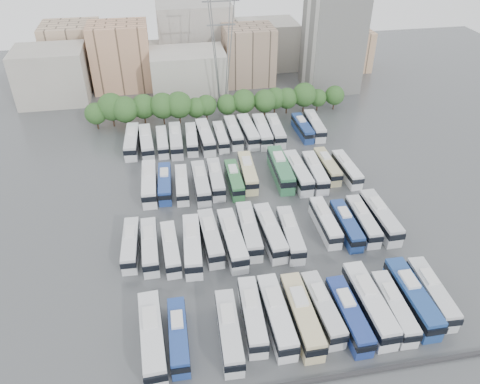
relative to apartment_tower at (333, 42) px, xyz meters
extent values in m
plane|color=#424447|center=(-34.00, -58.00, -13.00)|extent=(220.00, 220.00, 0.00)
cube|color=#2D2D30|center=(-34.00, -91.00, -12.75)|extent=(56.00, 0.50, 0.50)
cylinder|color=black|center=(-63.82, -15.98, -11.92)|extent=(0.36, 0.36, 2.17)
sphere|color=#234C1E|center=(-63.82, -15.98, -8.98)|extent=(5.20, 5.20, 5.20)
cylinder|color=black|center=(-60.04, -15.25, -11.62)|extent=(0.36, 0.36, 2.76)
sphere|color=#234C1E|center=(-60.04, -15.25, -7.87)|extent=(6.63, 6.63, 6.63)
cylinder|color=black|center=(-56.83, -16.75, -11.69)|extent=(0.36, 0.36, 2.61)
sphere|color=#234C1E|center=(-56.83, -16.75, -8.15)|extent=(6.27, 6.27, 6.27)
cylinder|color=black|center=(-52.50, -15.17, -11.76)|extent=(0.36, 0.36, 2.48)
sphere|color=#234C1E|center=(-52.50, -15.17, -8.39)|extent=(5.95, 5.95, 5.95)
cylinder|color=black|center=(-47.89, -16.18, -11.69)|extent=(0.36, 0.36, 2.62)
sphere|color=#234C1E|center=(-47.89, -16.18, -8.13)|extent=(6.29, 6.29, 6.29)
cylinder|color=black|center=(-44.00, -16.68, -11.65)|extent=(0.36, 0.36, 2.69)
sphere|color=#234C1E|center=(-44.00, -16.68, -8.00)|extent=(6.47, 6.47, 6.47)
cylinder|color=black|center=(-39.84, -16.40, -11.97)|extent=(0.36, 0.36, 2.06)
sphere|color=#234C1E|center=(-39.84, -16.40, -9.17)|extent=(4.95, 4.95, 4.95)
cylinder|color=black|center=(-37.24, -15.81, -11.92)|extent=(0.36, 0.36, 2.15)
sphere|color=#234C1E|center=(-37.24, -15.81, -9.01)|extent=(5.16, 5.16, 5.16)
cylinder|color=black|center=(-32.09, -16.10, -11.94)|extent=(0.36, 0.36, 2.11)
sphere|color=#234C1E|center=(-32.09, -16.10, -9.08)|extent=(5.07, 5.07, 5.07)
cylinder|color=black|center=(-27.93, -16.26, -11.77)|extent=(0.36, 0.36, 2.46)
sphere|color=#234C1E|center=(-27.93, -16.26, -8.44)|extent=(5.89, 5.89, 5.89)
cylinder|color=black|center=(-22.71, -16.83, -11.80)|extent=(0.36, 0.36, 2.39)
sphere|color=#234C1E|center=(-22.71, -16.83, -8.56)|extent=(5.74, 5.74, 5.74)
cylinder|color=black|center=(-19.67, -15.18, -11.87)|extent=(0.36, 0.36, 2.27)
sphere|color=#234C1E|center=(-19.67, -15.18, -8.79)|extent=(5.45, 5.45, 5.45)
cylinder|color=black|center=(-16.58, -15.48, -11.89)|extent=(0.36, 0.36, 2.21)
sphere|color=#234C1E|center=(-16.58, -15.48, -8.89)|extent=(5.31, 5.31, 5.31)
cylinder|color=black|center=(-12.06, -15.41, -11.73)|extent=(0.36, 0.36, 2.55)
sphere|color=#234C1E|center=(-12.06, -15.41, -8.27)|extent=(6.11, 6.11, 6.11)
cylinder|color=black|center=(-8.25, -15.16, -12.06)|extent=(0.36, 0.36, 1.87)
sphere|color=#234C1E|center=(-8.25, -15.16, -9.52)|extent=(4.50, 4.50, 4.50)
cylinder|color=black|center=(-3.80, -15.25, -11.95)|extent=(0.36, 0.36, 2.09)
sphere|color=#234C1E|center=(-3.80, -15.25, -9.11)|extent=(5.02, 5.02, 5.02)
cube|color=#9E998E|center=(-76.00, 4.00, -6.00)|extent=(18.00, 14.00, 14.00)
cube|color=tan|center=(-58.00, 10.00, -4.00)|extent=(16.00, 12.00, 18.00)
cube|color=#ADA89E|center=(-40.00, 2.00, -7.00)|extent=(20.00, 14.00, 12.00)
cube|color=gray|center=(-22.00, 8.00, -5.00)|extent=(14.00, 12.00, 16.00)
cube|color=gray|center=(-36.00, 22.00, -3.00)|extent=(22.00, 16.00, 20.00)
cube|color=tan|center=(-72.00, 20.00, -5.00)|extent=(16.00, 14.00, 16.00)
cube|color=#A39E93|center=(-14.00, 20.00, -6.00)|extent=(18.00, 14.00, 14.00)
cube|color=tan|center=(10.00, 14.00, -7.00)|extent=(14.00, 12.00, 12.00)
cube|color=gray|center=(-48.00, 16.00, -8.00)|extent=(12.00, 10.00, 10.00)
cube|color=silver|center=(0.00, 0.00, 0.00)|extent=(14.00, 14.00, 26.00)
cylinder|color=slate|center=(-34.00, -10.00, 4.00)|extent=(2.90, 2.91, 33.83)
cylinder|color=slate|center=(-34.00, -6.00, 4.00)|extent=(2.90, 2.91, 33.83)
cylinder|color=slate|center=(-30.00, -10.00, 4.00)|extent=(2.90, 2.91, 33.83)
cylinder|color=slate|center=(-30.00, -6.00, 4.00)|extent=(2.90, 2.91, 33.83)
cube|color=slate|center=(-32.00, -8.00, 13.52)|extent=(9.00, 0.30, 0.30)
cube|color=slate|center=(-32.00, -8.00, 8.08)|extent=(7.00, 0.30, 0.30)
cube|color=silver|center=(-52.28, -82.37, -11.15)|extent=(3.36, 13.14, 3.69)
cube|color=black|center=(-52.27, -82.53, -10.45)|extent=(3.50, 13.34, 1.09)
cube|color=silver|center=(-52.36, -80.74, -9.07)|extent=(2.00, 3.55, 0.48)
cube|color=navy|center=(-48.94, -82.51, -11.46)|extent=(2.45, 10.91, 3.08)
cube|color=black|center=(-48.95, -82.64, -10.87)|extent=(2.56, 11.08, 0.91)
cube|color=silver|center=(-48.93, -81.15, -9.72)|extent=(1.58, 2.92, 0.40)
cube|color=silver|center=(-42.34, -83.02, -11.32)|extent=(2.97, 11.98, 3.37)
cube|color=black|center=(-42.35, -83.17, -10.67)|extent=(3.10, 12.16, 0.99)
cube|color=silver|center=(-42.28, -81.53, -9.41)|extent=(1.80, 3.23, 0.44)
cube|color=silver|center=(-38.82, -80.95, -11.34)|extent=(3.07, 11.82, 3.32)
cube|color=black|center=(-38.83, -81.10, -10.71)|extent=(3.19, 12.00, 0.98)
cube|color=silver|center=(-38.75, -79.49, -9.47)|extent=(1.81, 3.20, 0.43)
cube|color=silver|center=(-35.62, -81.67, -11.22)|extent=(2.77, 12.61, 3.57)
cube|color=black|center=(-35.62, -81.82, -10.53)|extent=(2.90, 12.80, 1.05)
cube|color=silver|center=(-35.63, -80.09, -9.20)|extent=(1.81, 3.37, 0.46)
cube|color=beige|center=(-32.26, -82.25, -11.18)|extent=(2.76, 12.87, 3.64)
cube|color=black|center=(-32.26, -82.41, -10.48)|extent=(2.89, 13.06, 1.07)
cube|color=silver|center=(-32.27, -80.64, -9.12)|extent=(1.83, 3.43, 0.47)
cube|color=silver|center=(-29.03, -81.45, -11.35)|extent=(2.99, 11.76, 3.30)
cube|color=black|center=(-29.02, -81.59, -10.72)|extent=(3.11, 11.93, 0.97)
cube|color=silver|center=(-29.09, -79.99, -9.48)|extent=(1.79, 3.18, 0.43)
cube|color=navy|center=(-25.88, -83.19, -11.32)|extent=(2.67, 11.88, 3.36)
cube|color=black|center=(-25.88, -83.34, -10.68)|extent=(2.79, 12.06, 0.99)
cube|color=silver|center=(-25.90, -81.71, -9.43)|extent=(1.72, 3.18, 0.43)
cube|color=silver|center=(-22.46, -82.02, -11.11)|extent=(3.01, 13.39, 3.78)
cube|color=black|center=(-22.46, -82.18, -10.39)|extent=(3.15, 13.59, 1.11)
cube|color=silver|center=(-22.49, -80.35, -8.97)|extent=(1.94, 3.58, 0.49)
cube|color=silver|center=(-19.24, -82.99, -11.38)|extent=(2.79, 11.50, 3.24)
cube|color=black|center=(-19.24, -83.14, -10.76)|extent=(2.91, 11.68, 0.95)
cube|color=silver|center=(-19.19, -81.57, -9.55)|extent=(1.71, 3.10, 0.42)
cube|color=navy|center=(-15.97, -81.91, -11.17)|extent=(2.77, 12.95, 3.67)
cube|color=black|center=(-15.97, -82.07, -10.46)|extent=(2.90, 13.14, 1.08)
cube|color=silver|center=(-15.97, -80.29, -9.09)|extent=(1.84, 3.46, 0.47)
cube|color=silver|center=(-12.69, -81.44, -11.33)|extent=(3.00, 11.86, 3.33)
cube|color=black|center=(-12.70, -81.59, -10.70)|extent=(3.12, 12.04, 0.98)
cube|color=silver|center=(-12.63, -79.97, -9.45)|extent=(1.80, 3.21, 0.43)
cube|color=silver|center=(-55.31, -62.97, -11.45)|extent=(2.80, 11.04, 3.10)
cube|color=black|center=(-55.32, -63.10, -10.86)|extent=(2.92, 11.21, 0.91)
cube|color=silver|center=(-55.25, -61.60, -9.70)|extent=(1.68, 2.98, 0.40)
cube|color=silver|center=(-52.23, -64.02, -11.38)|extent=(2.57, 11.44, 3.23)
cube|color=black|center=(-52.23, -64.17, -10.76)|extent=(2.69, 11.62, 0.95)
cube|color=silver|center=(-52.25, -62.60, -9.56)|extent=(1.66, 3.06, 0.42)
cube|color=silver|center=(-48.98, -65.05, -11.46)|extent=(2.73, 10.95, 3.08)
cube|color=black|center=(-48.98, -65.18, -10.87)|extent=(2.85, 11.12, 0.91)
cube|color=silver|center=(-49.03, -63.69, -9.72)|extent=(1.65, 2.96, 0.40)
cube|color=silver|center=(-45.49, -65.20, -11.24)|extent=(3.28, 12.57, 3.53)
cube|color=black|center=(-45.49, -65.35, -10.56)|extent=(3.41, 12.76, 1.04)
cube|color=silver|center=(-45.41, -63.64, -9.24)|extent=(1.93, 3.41, 0.46)
cube|color=silver|center=(-42.33, -63.63, -11.32)|extent=(3.06, 11.94, 3.35)
cube|color=black|center=(-42.32, -63.78, -10.68)|extent=(3.18, 12.12, 0.99)
cube|color=silver|center=(-42.40, -62.15, -9.43)|extent=(1.82, 3.23, 0.43)
cube|color=silver|center=(-38.94, -64.92, -11.19)|extent=(3.23, 12.85, 3.61)
cube|color=black|center=(-38.93, -65.08, -10.50)|extent=(3.37, 13.05, 1.06)
cube|color=silver|center=(-39.00, -63.33, -9.15)|extent=(1.94, 3.47, 0.47)
cube|color=silver|center=(-35.80, -63.09, -11.25)|extent=(2.95, 12.40, 3.49)
cube|color=black|center=(-35.80, -63.25, -10.58)|extent=(3.08, 12.59, 1.03)
cube|color=silver|center=(-35.75, -61.55, -9.28)|extent=(1.84, 3.33, 0.45)
cube|color=silver|center=(-32.36, -64.14, -11.25)|extent=(3.17, 12.44, 3.50)
cube|color=black|center=(-32.36, -64.30, -10.58)|extent=(3.30, 12.63, 1.03)
cube|color=silver|center=(-32.43, -62.60, -9.28)|extent=(1.89, 3.37, 0.45)
cube|color=silver|center=(-29.14, -65.13, -11.34)|extent=(3.07, 11.82, 3.32)
cube|color=black|center=(-29.15, -65.28, -10.71)|extent=(3.20, 12.00, 0.98)
cube|color=silver|center=(-29.07, -63.67, -9.47)|extent=(1.81, 3.20, 0.43)
cube|color=white|center=(-22.33, -62.92, -11.42)|extent=(2.43, 11.18, 3.17)
cube|color=black|center=(-22.33, -63.06, -10.81)|extent=(2.54, 11.35, 0.93)
cube|color=silver|center=(-22.32, -61.52, -9.63)|extent=(1.60, 2.99, 0.41)
cube|color=navy|center=(-19.04, -64.34, -11.42)|extent=(2.58, 11.21, 3.16)
cube|color=black|center=(-19.04, -64.48, -10.81)|extent=(2.69, 11.38, 0.93)
cube|color=silver|center=(-19.01, -62.95, -9.63)|extent=(1.64, 3.01, 0.41)
cube|color=silver|center=(-15.82, -63.76, -11.38)|extent=(2.72, 11.47, 3.23)
cube|color=black|center=(-15.83, -63.90, -10.76)|extent=(2.84, 11.65, 0.95)
cube|color=silver|center=(-15.79, -62.33, -9.56)|extent=(1.70, 3.08, 0.42)
cube|color=silver|center=(-12.52, -63.48, -11.23)|extent=(2.81, 12.56, 3.55)
cube|color=black|center=(-12.52, -63.64, -10.55)|extent=(2.94, 12.75, 1.04)
cube|color=silver|center=(-12.54, -61.91, -9.22)|extent=(1.81, 3.36, 0.46)
cube|color=white|center=(-51.95, -45.52, -11.24)|extent=(2.87, 12.45, 3.51)
cube|color=black|center=(-51.96, -45.68, -10.57)|extent=(3.00, 12.64, 1.03)
cube|color=silver|center=(-51.93, -43.97, -9.26)|extent=(1.82, 3.34, 0.45)
cube|color=navy|center=(-49.01, -45.75, -11.42)|extent=(2.87, 11.22, 3.15)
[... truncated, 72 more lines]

